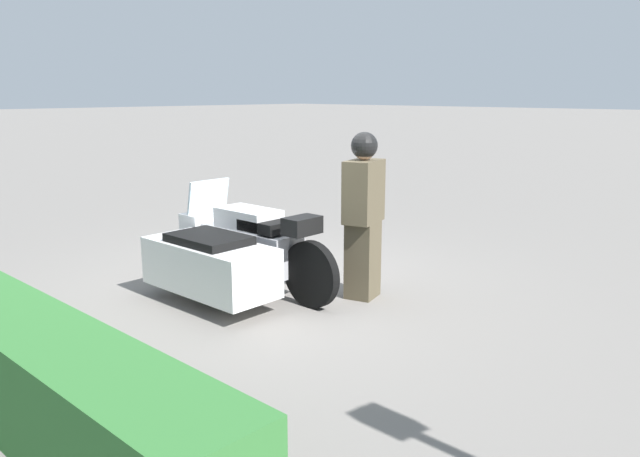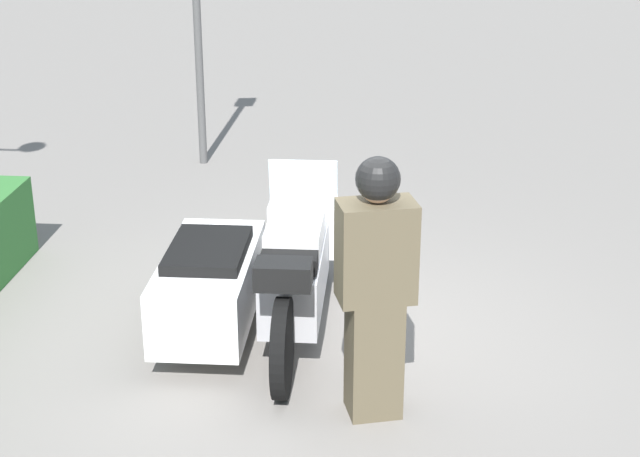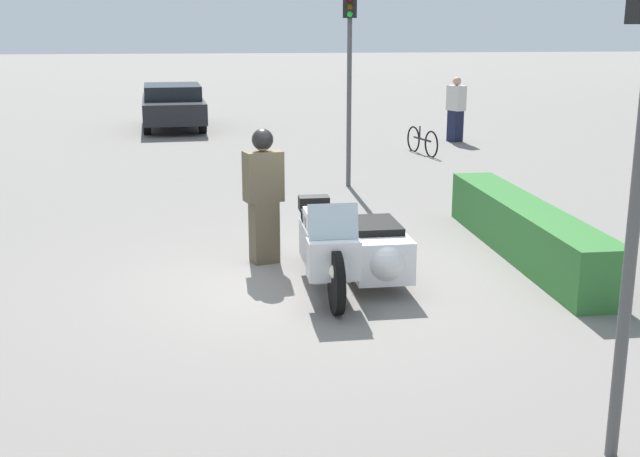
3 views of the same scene
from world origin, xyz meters
The scene contains 3 objects.
ground_plane centered at (0.00, 0.00, 0.00)m, with size 160.00×160.00×0.00m, color slate.
police_motorcycle centered at (0.21, 0.45, 0.48)m, with size 2.60×1.27×1.17m.
officer_rider centered at (-0.94, -0.55, 0.94)m, with size 0.42×0.55×1.78m.
Camera 2 is at (-6.60, -0.69, 3.54)m, focal length 55.00 mm.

